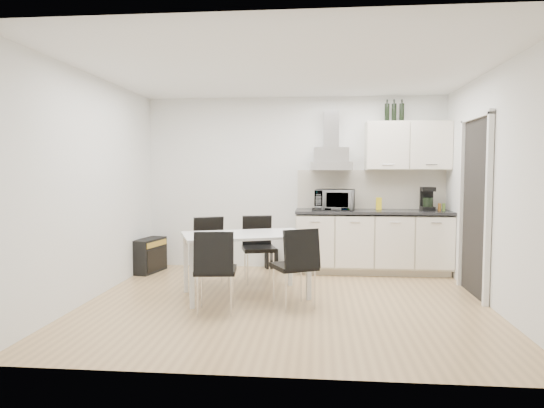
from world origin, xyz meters
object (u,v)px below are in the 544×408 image
Objects in this scene: dining_table at (245,240)px; chair_far_right at (259,250)px; chair_near_right at (294,267)px; chair_near_left at (216,271)px; chair_far_left at (212,252)px; guitar_amp at (149,255)px; kitchenette at (375,216)px; floor_speaker at (271,258)px.

dining_table is 1.86× the size of chair_far_right.
chair_far_right and chair_near_right have the same top height.
chair_near_left is (-0.21, -0.69, -0.23)m from dining_table.
guitar_amp is at bearing -59.60° from chair_far_left.
chair_near_right is at bearing 114.79° from chair_far_left.
chair_near_right is (0.52, -1.14, 0.00)m from chair_far_right.
chair_near_right is (-1.08, -1.91, -0.39)m from kitchenette.
kitchenette is 1.68m from floor_speaker.
chair_near_left is (0.30, -1.18, 0.00)m from chair_far_left.
kitchenette is at bearing 21.11° from dining_table.
chair_near_right is at bearing -119.59° from kitchenette.
chair_far_right is at bearing -113.20° from floor_speaker.
guitar_amp is (-1.68, 0.48, -0.19)m from chair_far_right.
kitchenette is 3.36m from guitar_amp.
chair_far_right reaches higher than dining_table.
chair_far_left is at bearing 97.65° from chair_near_left.
guitar_amp is (-2.21, 1.62, -0.19)m from chair_near_right.
chair_far_right is at bearing -154.47° from kitchenette.
dining_table is 0.77m from chair_far_right.
floor_speaker is (0.15, 1.66, -0.52)m from dining_table.
floor_speaker is at bearing 74.74° from chair_near_right.
kitchenette is 1.83m from chair_far_right.
dining_table is 0.76m from chair_near_right.
chair_near_right is at bearing -96.30° from floor_speaker.
floor_speaker is (-1.53, 0.17, -0.68)m from kitchenette.
chair_near_right is 2.14m from floor_speaker.
chair_near_right is (0.60, -0.41, -0.23)m from dining_table.
kitchenette is 2.86× the size of chair_near_left.
kitchenette reaches higher than guitar_amp.
chair_near_right is at bearing 12.43° from chair_near_left.
kitchenette is 2.92m from chair_near_left.
floor_speaker is at bearing 173.84° from kitchenette.
guitar_amp is (-1.40, 1.90, -0.19)m from chair_near_left.
chair_near_left reaches higher than dining_table.
floor_speaker is at bearing -109.39° from chair_far_right.
guitar_amp is at bearing 122.44° from dining_table.
kitchenette is 1.54× the size of dining_table.
chair_far_left and chair_far_right have the same top height.
chair_far_left is 1.38m from floor_speaker.
chair_far_left is 1.33m from guitar_amp.
chair_far_left is 1.00× the size of chair_far_right.
chair_near_left is (-0.28, -1.42, 0.00)m from chair_far_right.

